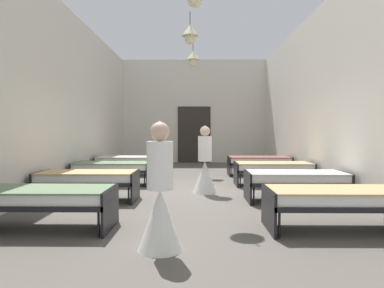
# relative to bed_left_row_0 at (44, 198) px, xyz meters

# --- Properties ---
(ground_plane) EXTENTS (6.75, 14.57, 0.10)m
(ground_plane) POSITION_rel_bed_left_row_0_xyz_m (2.02, 2.85, -0.49)
(ground_plane) COLOR #59544C
(room_shell) EXTENTS (6.55, 14.17, 4.40)m
(room_shell) POSITION_rel_bed_left_row_0_xyz_m (2.02, 4.22, 1.77)
(room_shell) COLOR silver
(room_shell) RESTS_ON ground
(bed_left_row_0) EXTENTS (1.90, 0.84, 0.57)m
(bed_left_row_0) POSITION_rel_bed_left_row_0_xyz_m (0.00, 0.00, 0.00)
(bed_left_row_0) COLOR black
(bed_left_row_0) RESTS_ON ground
(bed_right_row_0) EXTENTS (1.90, 0.84, 0.57)m
(bed_right_row_0) POSITION_rel_bed_left_row_0_xyz_m (4.05, 0.00, 0.00)
(bed_right_row_0) COLOR black
(bed_right_row_0) RESTS_ON ground
(bed_left_row_1) EXTENTS (1.90, 0.84, 0.57)m
(bed_left_row_1) POSITION_rel_bed_left_row_0_xyz_m (0.00, 1.90, 0.00)
(bed_left_row_1) COLOR black
(bed_left_row_1) RESTS_ON ground
(bed_right_row_1) EXTENTS (1.90, 0.84, 0.57)m
(bed_right_row_1) POSITION_rel_bed_left_row_0_xyz_m (4.05, 1.90, 0.00)
(bed_right_row_1) COLOR black
(bed_right_row_1) RESTS_ON ground
(bed_left_row_2) EXTENTS (1.90, 0.84, 0.57)m
(bed_left_row_2) POSITION_rel_bed_left_row_0_xyz_m (0.00, 3.80, 0.00)
(bed_left_row_2) COLOR black
(bed_left_row_2) RESTS_ON ground
(bed_right_row_2) EXTENTS (1.90, 0.84, 0.57)m
(bed_right_row_2) POSITION_rel_bed_left_row_0_xyz_m (4.05, 3.80, 0.00)
(bed_right_row_2) COLOR black
(bed_right_row_2) RESTS_ON ground
(bed_left_row_3) EXTENTS (1.90, 0.84, 0.57)m
(bed_left_row_3) POSITION_rel_bed_left_row_0_xyz_m (0.00, 5.70, 0.00)
(bed_left_row_3) COLOR black
(bed_left_row_3) RESTS_ON ground
(bed_right_row_3) EXTENTS (1.90, 0.84, 0.57)m
(bed_right_row_3) POSITION_rel_bed_left_row_0_xyz_m (4.05, 5.70, 0.00)
(bed_right_row_3) COLOR black
(bed_right_row_3) RESTS_ON ground
(nurse_near_aisle) EXTENTS (0.52, 0.52, 1.49)m
(nurse_near_aisle) POSITION_rel_bed_left_row_0_xyz_m (1.71, -0.79, 0.09)
(nurse_near_aisle) COLOR white
(nurse_near_aisle) RESTS_ON ground
(nurse_mid_aisle) EXTENTS (0.52, 0.52, 1.49)m
(nurse_mid_aisle) POSITION_rel_bed_left_row_0_xyz_m (2.31, 2.75, 0.09)
(nurse_mid_aisle) COLOR white
(nurse_mid_aisle) RESTS_ON ground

